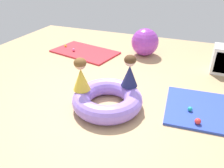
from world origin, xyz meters
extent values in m
plane|color=tan|center=(0.00, 0.00, 0.00)|extent=(8.00, 8.00, 0.00)
cube|color=red|center=(-1.50, 1.97, 0.02)|extent=(1.79, 1.27, 0.04)
cube|color=#2D47B7|center=(1.42, 0.41, 0.02)|extent=(1.20, 1.18, 0.04)
torus|color=#9975EA|center=(-0.01, -0.07, 0.14)|extent=(1.12, 1.12, 0.29)
cone|color=navy|center=(0.25, 0.26, 0.47)|extent=(0.31, 0.31, 0.35)
sphere|color=beige|center=(0.25, 0.26, 0.72)|extent=(0.18, 0.18, 0.18)
ellipsoid|color=#472D19|center=(0.25, 0.26, 0.74)|extent=(0.19, 0.19, 0.15)
cone|color=yellow|center=(-0.41, -0.14, 0.47)|extent=(0.35, 0.35, 0.36)
sphere|color=#DBAD89|center=(-0.41, -0.14, 0.73)|extent=(0.18, 0.18, 0.18)
ellipsoid|color=brown|center=(-0.41, -0.14, 0.75)|extent=(0.19, 0.19, 0.15)
sphere|color=red|center=(1.37, -0.03, 0.09)|extent=(0.09, 0.09, 0.09)
sphere|color=teal|center=(1.24, 0.25, 0.08)|extent=(0.07, 0.07, 0.07)
sphere|color=yellow|center=(-2.13, 2.07, 0.07)|extent=(0.06, 0.06, 0.06)
sphere|color=pink|center=(-1.76, 1.86, 0.08)|extent=(0.08, 0.08, 0.08)
sphere|color=purple|center=(-0.03, 2.39, 0.33)|extent=(0.67, 0.67, 0.67)
cube|color=silver|center=(1.73, 2.05, 0.28)|extent=(0.44, 0.44, 0.56)
cube|color=#2D2D33|center=(1.73, 1.92, 0.28)|extent=(0.34, 0.20, 0.44)
camera|label=1|loc=(1.15, -2.76, 2.06)|focal=35.31mm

